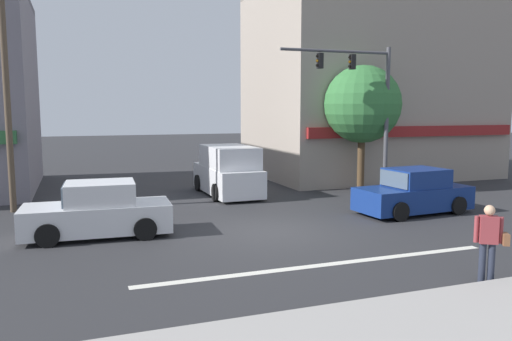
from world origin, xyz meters
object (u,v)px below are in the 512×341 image
(traffic_light_mast, at_px, (367,96))
(street_tree, at_px, (362,105))
(pedestrian_foreground_with_bag, at_px, (489,239))
(utility_pole_near_left, at_px, (7,94))
(sedan_crossing_rightbound, at_px, (414,193))
(sedan_waiting_far, at_px, (98,212))
(van_crossing_center, at_px, (228,172))

(traffic_light_mast, bearing_deg, street_tree, 63.92)
(street_tree, bearing_deg, pedestrian_foreground_with_bag, -109.37)
(utility_pole_near_left, xyz_separation_m, sedan_crossing_rightbound, (13.30, -5.07, -3.46))
(street_tree, height_order, sedan_waiting_far, street_tree)
(utility_pole_near_left, xyz_separation_m, traffic_light_mast, (13.54, -1.52, 0.01))
(van_crossing_center, relative_size, pedestrian_foreground_with_bag, 2.77)
(sedan_crossing_rightbound, height_order, sedan_waiting_far, same)
(sedan_waiting_far, bearing_deg, van_crossing_center, 44.65)
(street_tree, bearing_deg, traffic_light_mast, -116.08)
(sedan_crossing_rightbound, distance_m, pedestrian_foreground_with_bag, 7.20)
(street_tree, bearing_deg, utility_pole_near_left, 179.77)
(traffic_light_mast, xyz_separation_m, sedan_crossing_rightbound, (-0.24, -3.55, -3.46))
(utility_pole_near_left, bearing_deg, van_crossing_center, 5.72)
(utility_pole_near_left, distance_m, sedan_crossing_rightbound, 14.65)
(sedan_waiting_far, bearing_deg, utility_pole_near_left, 120.10)
(traffic_light_mast, distance_m, van_crossing_center, 6.59)
(sedan_waiting_far, height_order, pedestrian_foreground_with_bag, pedestrian_foreground_with_bag)
(van_crossing_center, bearing_deg, traffic_light_mast, -23.97)
(traffic_light_mast, height_order, sedan_waiting_far, traffic_light_mast)
(utility_pole_near_left, xyz_separation_m, pedestrian_foreground_with_bag, (10.21, -11.57, -3.22))
(sedan_crossing_rightbound, distance_m, sedan_waiting_far, 10.60)
(traffic_light_mast, xyz_separation_m, pedestrian_foreground_with_bag, (-3.33, -10.05, -3.22))
(street_tree, bearing_deg, sedan_waiting_far, -158.27)
(van_crossing_center, height_order, pedestrian_foreground_with_bag, van_crossing_center)
(utility_pole_near_left, xyz_separation_m, van_crossing_center, (8.26, 0.83, -3.16))
(utility_pole_near_left, bearing_deg, traffic_light_mast, -6.41)
(traffic_light_mast, bearing_deg, pedestrian_foreground_with_bag, -108.34)
(utility_pole_near_left, distance_m, pedestrian_foreground_with_bag, 15.76)
(street_tree, relative_size, sedan_waiting_far, 1.34)
(street_tree, height_order, sedan_crossing_rightbound, street_tree)
(van_crossing_center, height_order, sedan_waiting_far, van_crossing_center)
(van_crossing_center, distance_m, pedestrian_foreground_with_bag, 12.55)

